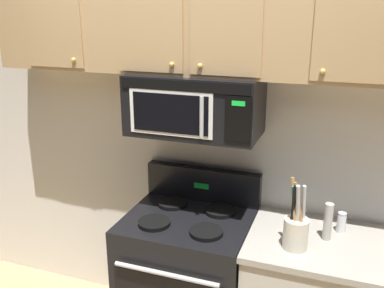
# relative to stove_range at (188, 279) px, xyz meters

# --- Properties ---
(back_wall) EXTENTS (5.20, 0.10, 2.70)m
(back_wall) POSITION_rel_stove_range_xyz_m (0.00, 0.37, 0.88)
(back_wall) COLOR silver
(back_wall) RESTS_ON ground_plane
(stove_range) EXTENTS (0.76, 0.69, 1.12)m
(stove_range) POSITION_rel_stove_range_xyz_m (0.00, 0.00, 0.00)
(stove_range) COLOR black
(stove_range) RESTS_ON ground_plane
(over_range_microwave) EXTENTS (0.76, 0.43, 0.35)m
(over_range_microwave) POSITION_rel_stove_range_xyz_m (-0.00, 0.12, 1.11)
(over_range_microwave) COLOR black
(upper_cabinets) EXTENTS (2.50, 0.36, 0.55)m
(upper_cabinets) POSITION_rel_stove_range_xyz_m (-0.00, 0.15, 1.56)
(upper_cabinets) COLOR tan
(utensil_crock_cream) EXTENTS (0.13, 0.13, 0.39)m
(utensil_crock_cream) POSITION_rel_stove_range_xyz_m (0.64, -0.12, 0.54)
(utensil_crock_cream) COLOR beige
(utensil_crock_cream) RESTS_ON counter_segment
(salt_shaker) EXTENTS (0.05, 0.05, 0.12)m
(salt_shaker) POSITION_rel_stove_range_xyz_m (0.87, 0.14, 0.49)
(salt_shaker) COLOR white
(salt_shaker) RESTS_ON counter_segment
(pepper_mill) EXTENTS (0.05, 0.05, 0.21)m
(pepper_mill) POSITION_rel_stove_range_xyz_m (0.80, 0.03, 0.54)
(pepper_mill) COLOR #B7B2A8
(pepper_mill) RESTS_ON counter_segment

